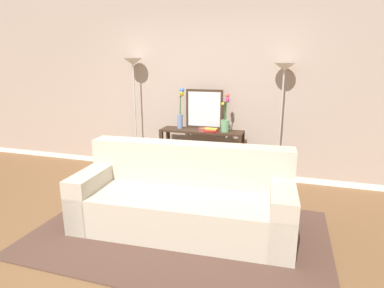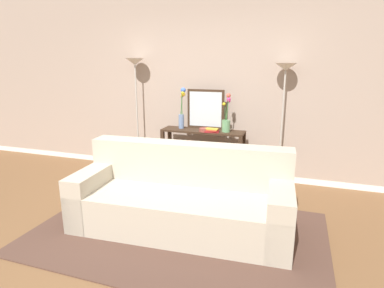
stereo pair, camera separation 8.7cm
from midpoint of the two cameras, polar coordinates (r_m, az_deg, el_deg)
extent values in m
cube|color=brown|center=(3.45, -11.00, -16.42)|extent=(16.00, 16.00, 0.02)
cube|color=white|center=(5.27, 0.24, -4.36)|extent=(12.00, 0.15, 0.09)
cube|color=tan|center=(4.99, 0.26, 11.90)|extent=(12.00, 0.14, 2.86)
cube|color=#51382D|center=(3.46, -3.04, -15.75)|extent=(3.01, 1.89, 0.01)
cube|color=#BCB29E|center=(3.44, -2.50, -12.02)|extent=(2.32, 1.03, 0.42)
cube|color=#BCB29E|center=(3.56, -1.15, -3.45)|extent=(2.29, 0.40, 0.46)
cube|color=#BCB29E|center=(3.79, -17.59, -8.62)|extent=(0.29, 0.91, 0.60)
cube|color=#BCB29E|center=(3.29, 15.15, -12.11)|extent=(0.29, 0.91, 0.60)
cube|color=#382619|center=(4.67, 1.23, 2.38)|extent=(1.23, 0.33, 0.03)
cube|color=#382619|center=(4.84, 1.19, -4.85)|extent=(1.13, 0.28, 0.01)
cube|color=#382619|center=(4.83, -6.02, -2.06)|extent=(0.05, 0.05, 0.75)
cube|color=#382619|center=(4.51, 7.95, -3.33)|extent=(0.05, 0.05, 0.75)
cube|color=#382619|center=(5.08, -4.78, -1.22)|extent=(0.05, 0.05, 0.75)
cube|color=#382619|center=(4.77, 8.51, -2.35)|extent=(0.05, 0.05, 0.75)
cylinder|color=#B7B2A8|center=(5.39, -10.26, -4.56)|extent=(0.26, 0.26, 0.02)
cylinder|color=#B7B2A8|center=(5.18, -10.68, 4.46)|extent=(0.02, 0.02, 1.69)
cone|color=silver|center=(5.10, -11.16, 14.42)|extent=(0.28, 0.28, 0.10)
cylinder|color=#B7B2A8|center=(4.82, 14.48, -7.10)|extent=(0.26, 0.26, 0.02)
cylinder|color=#B7B2A8|center=(4.59, 15.12, 2.50)|extent=(0.02, 0.02, 1.62)
cone|color=silver|center=(4.50, 15.85, 13.27)|extent=(0.28, 0.28, 0.10)
cube|color=#382619|center=(4.74, 1.70, 6.32)|extent=(0.56, 0.02, 0.59)
cube|color=silver|center=(4.73, 1.67, 6.31)|extent=(0.49, 0.01, 0.52)
cylinder|color=#6B84AD|center=(4.78, -2.70, 4.11)|extent=(0.08, 0.08, 0.21)
cylinder|color=#3D7538|center=(4.74, -2.59, 7.17)|extent=(0.01, 0.03, 0.30)
sphere|color=gold|center=(4.72, -2.37, 8.98)|extent=(0.06, 0.06, 0.06)
cylinder|color=#3D7538|center=(4.74, -2.64, 7.55)|extent=(0.05, 0.03, 0.36)
sphere|color=blue|center=(4.74, -2.49, 9.75)|extent=(0.05, 0.05, 0.05)
cylinder|color=#3D7538|center=(4.73, -2.62, 7.29)|extent=(0.01, 0.02, 0.32)
sphere|color=gold|center=(4.70, -2.45, 9.21)|extent=(0.05, 0.05, 0.05)
cylinder|color=#3D7538|center=(4.75, -2.70, 7.00)|extent=(0.02, 0.01, 0.27)
sphere|color=#D78B44|center=(4.76, -2.67, 8.63)|extent=(0.05, 0.05, 0.05)
cylinder|color=#3D7538|center=(4.74, -2.60, 7.54)|extent=(0.02, 0.03, 0.36)
sphere|color=#436FDF|center=(4.72, -2.38, 9.73)|extent=(0.07, 0.07, 0.07)
cylinder|color=#669E6B|center=(4.56, 5.43, 3.30)|extent=(0.12, 0.12, 0.17)
cylinder|color=#3D7538|center=(4.52, 5.28, 5.79)|extent=(0.03, 0.03, 0.23)
sphere|color=yellow|center=(4.50, 5.07, 7.23)|extent=(0.05, 0.05, 0.05)
cylinder|color=#3D7538|center=(4.53, 5.67, 6.08)|extent=(0.04, 0.03, 0.27)
sphere|color=#C4206F|center=(4.53, 5.91, 7.80)|extent=(0.05, 0.05, 0.05)
cylinder|color=#3D7538|center=(4.53, 5.68, 6.25)|extent=(0.03, 0.03, 0.30)
sphere|color=#E9398E|center=(4.52, 5.93, 8.14)|extent=(0.05, 0.05, 0.05)
cylinder|color=#3D7538|center=(4.53, 5.66, 6.54)|extent=(0.04, 0.03, 0.35)
sphere|color=#E6533F|center=(4.53, 5.88, 8.74)|extent=(0.06, 0.06, 0.06)
cylinder|color=brown|center=(4.56, 1.58, 2.54)|extent=(0.16, 0.16, 0.04)
torus|color=brown|center=(4.55, 1.58, 2.86)|extent=(0.16, 0.16, 0.01)
cube|color=maroon|center=(4.53, 2.88, 2.30)|extent=(0.22, 0.14, 0.02)
cube|color=#BC3328|center=(4.52, 2.76, 2.54)|extent=(0.19, 0.13, 0.02)
cube|color=gold|center=(4.51, 2.91, 2.75)|extent=(0.18, 0.11, 0.02)
cube|color=#236033|center=(5.01, -4.16, -5.17)|extent=(0.04, 0.15, 0.13)
cube|color=maroon|center=(5.00, -3.65, -5.27)|extent=(0.05, 0.14, 0.12)
cube|color=silver|center=(4.98, -3.19, -5.35)|extent=(0.03, 0.13, 0.12)
cube|color=slate|center=(4.97, -2.76, -5.34)|extent=(0.04, 0.14, 0.13)
cube|color=tan|center=(4.96, -2.27, -5.46)|extent=(0.04, 0.16, 0.11)
cube|color=#6B3360|center=(4.94, -1.73, -5.57)|extent=(0.05, 0.18, 0.11)
cube|color=#B77F33|center=(4.92, -1.12, -5.60)|extent=(0.06, 0.16, 0.11)
cube|color=#2D2D33|center=(4.91, -0.61, -5.64)|extent=(0.03, 0.16, 0.11)
camera|label=1|loc=(0.04, -90.63, -0.16)|focal=29.47mm
camera|label=2|loc=(0.04, 89.37, 0.16)|focal=29.47mm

